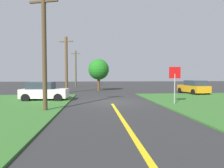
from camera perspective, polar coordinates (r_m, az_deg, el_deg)
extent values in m
plane|color=#2F2F2F|center=(14.89, -0.31, -5.68)|extent=(120.00, 120.00, 0.00)
cube|color=yellow|center=(7.13, 5.76, -14.67)|extent=(0.20, 14.00, 0.01)
cylinder|color=#9EA0A8|center=(14.13, 19.07, -1.59)|extent=(0.07, 0.07, 2.29)
cube|color=red|center=(14.10, 19.14, 3.39)|extent=(0.84, 0.10, 0.84)
cube|color=white|center=(16.73, -20.31, -2.73)|extent=(3.92, 1.89, 0.76)
cube|color=#2D3842|center=(16.79, -21.40, -0.41)|extent=(2.18, 1.61, 0.60)
cylinder|color=black|center=(17.24, -15.29, -3.52)|extent=(0.69, 0.25, 0.68)
cylinder|color=black|center=(15.61, -16.62, -4.16)|extent=(0.69, 0.25, 0.68)
cylinder|color=black|center=(17.98, -23.48, -3.40)|extent=(0.69, 0.25, 0.68)
cylinder|color=black|center=(16.42, -25.55, -3.97)|extent=(0.69, 0.25, 0.68)
cube|color=orange|center=(23.70, 24.08, -1.32)|extent=(2.09, 4.17, 0.76)
cube|color=#2D3842|center=(23.35, 24.63, 0.29)|extent=(1.74, 2.34, 0.60)
cylinder|color=black|center=(24.41, 20.56, -1.87)|extent=(0.27, 0.69, 0.68)
cylinder|color=black|center=(25.34, 23.98, -1.77)|extent=(0.27, 0.69, 0.68)
cylinder|color=black|center=(22.09, 24.17, -2.36)|extent=(0.27, 0.69, 0.68)
cylinder|color=black|center=(23.11, 27.78, -2.22)|extent=(0.27, 0.69, 0.68)
cylinder|color=#4D3B25|center=(11.60, -20.48, 9.32)|extent=(0.26, 0.26, 7.05)
cube|color=#4D3B25|center=(12.32, -20.71, 23.11)|extent=(1.76, 0.62, 0.12)
cylinder|color=brown|center=(23.99, -14.15, 5.82)|extent=(0.35, 0.35, 7.10)
cube|color=brown|center=(24.35, -14.22, 12.84)|extent=(1.76, 0.62, 0.12)
cylinder|color=brown|center=(36.44, -11.33, 4.67)|extent=(0.30, 0.30, 7.12)
cube|color=brown|center=(36.69, -11.37, 9.34)|extent=(1.79, 0.48, 0.12)
cylinder|color=brown|center=(26.48, -4.20, -0.06)|extent=(0.39, 0.39, 1.92)
sphere|color=#1E761B|center=(26.47, -4.21, 4.61)|extent=(2.99, 2.99, 2.99)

